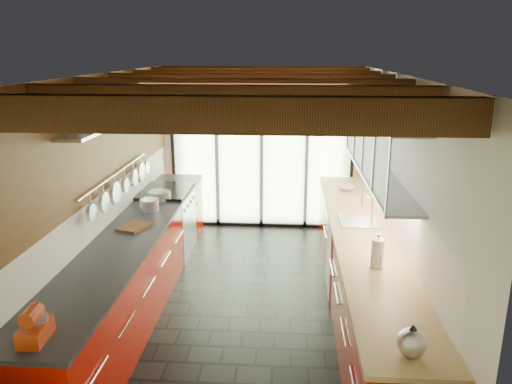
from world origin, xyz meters
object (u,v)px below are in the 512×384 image
(kettle, at_px, (412,341))
(stand_mixer, at_px, (35,326))
(bowl, at_px, (347,188))
(soap_bottle, at_px, (377,256))
(paper_towel, at_px, (377,253))

(kettle, bearing_deg, stand_mixer, 179.84)
(kettle, distance_m, bowl, 3.99)
(stand_mixer, xyz_separation_m, soap_bottle, (2.54, 1.36, 0.01))
(stand_mixer, height_order, kettle, stand_mixer)
(stand_mixer, height_order, bowl, stand_mixer)
(stand_mixer, bearing_deg, kettle, -0.16)
(stand_mixer, relative_size, kettle, 1.05)
(kettle, height_order, soap_bottle, kettle)
(kettle, bearing_deg, soap_bottle, 90.00)
(stand_mixer, distance_m, bowl, 4.72)
(bowl, bearing_deg, paper_towel, -90.00)
(stand_mixer, relative_size, soap_bottle, 1.34)
(soap_bottle, bearing_deg, bowl, 90.00)
(soap_bottle, bearing_deg, kettle, -90.00)
(paper_towel, xyz_separation_m, soap_bottle, (0.00, 0.00, -0.03))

